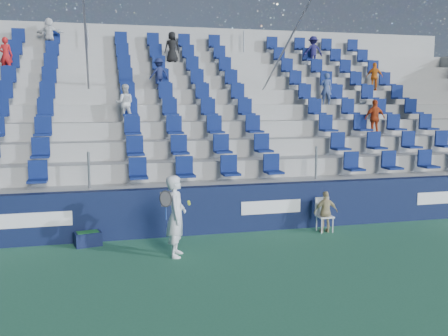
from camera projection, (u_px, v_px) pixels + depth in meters
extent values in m
plane|color=#2E6D4B|center=(250.00, 274.00, 9.64)|extent=(70.00, 70.00, 0.00)
cube|color=#0F1839|center=(213.00, 210.00, 12.59)|extent=(24.00, 0.30, 1.20)
cube|color=white|center=(271.00, 207.00, 12.80)|extent=(1.60, 0.02, 0.34)
cube|color=#9FA09A|center=(208.00, 205.00, 13.14)|extent=(24.00, 0.85, 1.20)
cube|color=#9FA09A|center=(201.00, 190.00, 13.93)|extent=(24.00, 0.85, 1.70)
cube|color=#9FA09A|center=(196.00, 177.00, 14.71)|extent=(24.00, 0.85, 2.20)
cube|color=#9FA09A|center=(190.00, 165.00, 15.49)|extent=(24.00, 0.85, 2.70)
cube|color=#9FA09A|center=(186.00, 154.00, 16.28)|extent=(24.00, 0.85, 3.20)
cube|color=#9FA09A|center=(181.00, 144.00, 17.06)|extent=(24.00, 0.85, 3.70)
cube|color=#9FA09A|center=(177.00, 135.00, 17.84)|extent=(24.00, 0.85, 4.20)
cube|color=#9FA09A|center=(174.00, 127.00, 18.63)|extent=(24.00, 0.85, 4.70)
cube|color=#9FA09A|center=(170.00, 120.00, 19.41)|extent=(24.00, 0.85, 5.20)
cube|color=#9FA09A|center=(168.00, 107.00, 19.99)|extent=(24.00, 0.50, 6.20)
cube|color=#0E1C55|center=(208.00, 169.00, 13.02)|extent=(16.05, 0.50, 0.70)
cube|color=#0E1C55|center=(201.00, 147.00, 13.77)|extent=(16.05, 0.50, 0.70)
cube|color=#0E1C55|center=(195.00, 128.00, 14.52)|extent=(16.05, 0.50, 0.70)
cube|color=#0E1C55|center=(190.00, 110.00, 15.27)|extent=(16.05, 0.50, 0.70)
cube|color=#0E1C55|center=(185.00, 94.00, 16.02)|extent=(16.05, 0.50, 0.70)
cube|color=#0E1C55|center=(180.00, 79.00, 16.77)|extent=(16.05, 0.50, 0.70)
cube|color=#0E1C55|center=(176.00, 66.00, 17.52)|extent=(16.05, 0.50, 0.70)
cube|color=#0E1C55|center=(173.00, 54.00, 18.27)|extent=(16.05, 0.50, 0.70)
cube|color=#0E1C55|center=(169.00, 42.00, 19.02)|extent=(16.05, 0.50, 0.70)
cylinder|color=gray|center=(87.00, 67.00, 15.18)|extent=(0.06, 7.68, 4.55)
cylinder|color=gray|center=(273.00, 70.00, 16.64)|extent=(0.06, 7.68, 4.55)
imported|color=#181F48|center=(159.00, 74.00, 16.52)|extent=(0.73, 0.53, 1.02)
imported|color=silver|center=(125.00, 103.00, 14.71)|extent=(0.57, 0.45, 1.11)
imported|color=#3B4E82|center=(326.00, 89.00, 17.14)|extent=(0.45, 0.37, 1.07)
imported|color=#B21719|center=(6.00, 55.00, 16.08)|extent=(0.47, 0.35, 1.16)
imported|color=black|center=(172.00, 47.00, 18.18)|extent=(0.57, 0.38, 1.13)
imported|color=white|center=(49.00, 33.00, 17.89)|extent=(1.04, 0.59, 1.07)
imported|color=#1C1A4E|center=(313.00, 51.00, 19.54)|extent=(0.79, 0.54, 1.14)
imported|color=#BA3F18|center=(375.00, 118.00, 15.85)|extent=(0.70, 0.33, 1.17)
imported|color=orange|center=(375.00, 77.00, 18.47)|extent=(0.65, 0.41, 1.03)
imported|color=white|center=(176.00, 216.00, 10.65)|extent=(0.57, 0.73, 1.76)
cylinder|color=navy|center=(166.00, 213.00, 10.33)|extent=(0.03, 0.03, 0.28)
torus|color=black|center=(166.00, 199.00, 10.29)|extent=(0.30, 0.17, 0.28)
plane|color=#262626|center=(166.00, 199.00, 10.29)|extent=(0.30, 0.16, 0.29)
sphere|color=#AFCA2E|center=(189.00, 204.00, 10.48)|extent=(0.07, 0.07, 0.07)
sphere|color=#AFCA2E|center=(189.00, 202.00, 10.54)|extent=(0.07, 0.07, 0.07)
cube|color=white|center=(325.00, 216.00, 12.72)|extent=(0.38, 0.38, 0.04)
cube|color=white|center=(322.00, 206.00, 12.86)|extent=(0.38, 0.04, 0.47)
cylinder|color=white|center=(322.00, 226.00, 12.57)|extent=(0.03, 0.03, 0.38)
cylinder|color=white|center=(333.00, 225.00, 12.64)|extent=(0.03, 0.03, 0.38)
cylinder|color=white|center=(316.00, 223.00, 12.86)|extent=(0.03, 0.03, 0.38)
cylinder|color=white|center=(327.00, 223.00, 12.93)|extent=(0.03, 0.03, 0.38)
imported|color=tan|center=(326.00, 212.00, 12.66)|extent=(0.64, 0.32, 1.06)
cube|color=#0F1739|center=(88.00, 239.00, 11.52)|extent=(0.66, 0.50, 0.32)
cube|color=#1E662D|center=(88.00, 236.00, 11.51)|extent=(0.53, 0.38, 0.19)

